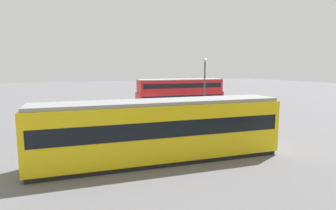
# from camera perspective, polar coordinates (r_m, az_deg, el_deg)

# --- Properties ---
(ground_plane) EXTENTS (160.00, 160.00, 0.00)m
(ground_plane) POSITION_cam_1_polar(r_m,az_deg,el_deg) (33.30, -3.11, -1.75)
(ground_plane) COLOR slate
(double_decker_bus) EXTENTS (11.93, 3.64, 3.87)m
(double_decker_bus) POSITION_cam_1_polar(r_m,az_deg,el_deg) (37.82, 2.49, 2.42)
(double_decker_bus) COLOR red
(double_decker_bus) RESTS_ON ground
(tram_yellow) EXTENTS (14.68, 3.84, 3.58)m
(tram_yellow) POSITION_cam_1_polar(r_m,az_deg,el_deg) (16.40, -1.45, -5.00)
(tram_yellow) COLOR yellow
(tram_yellow) RESTS_ON ground
(pedestrian_near_railing) EXTENTS (0.45, 0.45, 1.78)m
(pedestrian_near_railing) POSITION_cam_1_polar(r_m,az_deg,el_deg) (26.34, -5.83, -2.01)
(pedestrian_near_railing) COLOR #4C3F2D
(pedestrian_near_railing) RESTS_ON ground
(pedestrian_crossing) EXTENTS (0.45, 0.45, 1.72)m
(pedestrian_crossing) POSITION_cam_1_polar(r_m,az_deg,el_deg) (27.63, 5.38, -1.63)
(pedestrian_crossing) COLOR black
(pedestrian_crossing) RESTS_ON ground
(pedestrian_railing) EXTENTS (6.13, 0.83, 1.08)m
(pedestrian_railing) POSITION_cam_1_polar(r_m,az_deg,el_deg) (27.89, -4.73, -2.10)
(pedestrian_railing) COLOR gray
(pedestrian_railing) RESTS_ON ground
(info_sign) EXTENTS (0.96, 0.22, 2.33)m
(info_sign) POSITION_cam_1_polar(r_m,az_deg,el_deg) (25.71, -14.60, -1.22)
(info_sign) COLOR slate
(info_sign) RESTS_ON ground
(street_lamp) EXTENTS (0.36, 0.36, 6.34)m
(street_lamp) POSITION_cam_1_polar(r_m,az_deg,el_deg) (29.18, 7.41, 4.26)
(street_lamp) COLOR #4C4C51
(street_lamp) RESTS_ON ground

